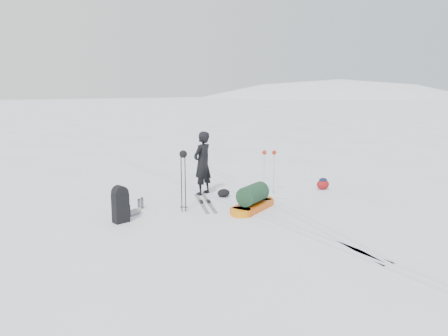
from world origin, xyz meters
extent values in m
plane|color=white|center=(0.00, 0.00, 0.00)|extent=(200.00, 200.00, 0.00)
ellipsoid|color=white|center=(90.00, 90.00, -75.00)|extent=(256.00, 192.00, 160.00)
cube|color=silver|center=(-0.12, 0.00, 0.00)|extent=(1.40, 17.97, 0.01)
cube|color=silver|center=(0.12, 0.00, 0.00)|extent=(1.40, 17.97, 0.01)
cube|color=silver|center=(1.28, 2.00, 0.00)|extent=(2.09, 13.88, 0.01)
cube|color=silver|center=(1.52, 2.00, 0.00)|extent=(2.09, 13.88, 0.01)
imported|color=black|center=(-0.20, 1.28, 0.92)|extent=(0.79, 0.68, 1.84)
cube|color=#CC4F0C|center=(0.19, -0.79, 0.08)|extent=(1.44, 1.13, 0.17)
cylinder|color=#C0670B|center=(0.73, -0.49, 0.08)|extent=(0.67, 0.67, 0.17)
cylinder|color=orange|center=(-0.34, -1.08, 0.08)|extent=(0.67, 0.67, 0.17)
cylinder|color=#16311F|center=(0.19, -0.79, 0.41)|extent=(1.02, 0.86, 0.49)
cube|color=black|center=(-3.05, -0.18, 0.34)|extent=(0.39, 0.32, 0.69)
cylinder|color=black|center=(-3.05, -0.18, 0.70)|extent=(0.38, 0.30, 0.33)
cube|color=black|center=(-2.88, -0.12, 0.24)|extent=(0.12, 0.19, 0.29)
cylinder|color=gray|center=(-2.68, 0.20, 0.07)|extent=(0.54, 0.38, 0.15)
cylinder|color=black|center=(-1.46, -0.06, 0.72)|extent=(0.03, 0.03, 1.44)
cylinder|color=black|center=(-1.38, -0.11, 0.72)|extent=(0.03, 0.03, 1.44)
torus|color=black|center=(-1.46, -0.06, 0.11)|extent=(0.13, 0.13, 0.01)
torus|color=black|center=(-1.38, -0.11, 0.11)|extent=(0.13, 0.13, 0.01)
sphere|color=black|center=(-1.41, -0.09, 1.46)|extent=(0.19, 0.19, 0.19)
cylinder|color=silver|center=(1.39, 0.47, 0.60)|extent=(0.03, 0.03, 1.20)
cylinder|color=silver|center=(1.63, 0.32, 0.60)|extent=(0.03, 0.03, 1.20)
torus|color=silver|center=(1.39, 0.47, 0.09)|extent=(0.11, 0.11, 0.01)
torus|color=#A1A4A8|center=(1.63, 0.32, 0.09)|extent=(0.11, 0.11, 0.01)
sphere|color=maroon|center=(1.39, 0.47, 1.22)|extent=(0.13, 0.13, 0.13)
sphere|color=maroon|center=(1.63, 0.32, 1.22)|extent=(0.13, 0.13, 0.13)
cube|color=gray|center=(-0.50, 0.33, 0.01)|extent=(0.69, 1.97, 0.02)
cube|color=#919399|center=(-0.69, 0.39, 0.01)|extent=(0.69, 1.97, 0.02)
cube|color=black|center=(-0.50, 0.33, 0.05)|extent=(0.13, 0.22, 0.06)
cube|color=black|center=(-0.69, 0.39, 0.05)|extent=(0.13, 0.22, 0.06)
cube|color=#BBBDC2|center=(1.09, 0.41, 0.01)|extent=(1.06, 1.64, 0.02)
cube|color=white|center=(1.25, 0.51, 0.01)|extent=(1.06, 1.64, 0.02)
cube|color=black|center=(1.09, 0.41, 0.04)|extent=(0.16, 0.20, 0.05)
cube|color=black|center=(1.25, 0.51, 0.04)|extent=(0.16, 0.20, 0.05)
torus|color=#62C8EE|center=(0.08, -0.77, 0.03)|extent=(0.58, 0.58, 0.06)
torus|color=#61CEED|center=(0.09, -0.73, 0.04)|extent=(0.46, 0.46, 0.05)
ellipsoid|color=maroon|center=(3.28, 0.04, 0.15)|extent=(0.44, 0.35, 0.30)
ellipsoid|color=black|center=(3.28, 0.04, 0.28)|extent=(0.28, 0.23, 0.14)
cylinder|color=slate|center=(-2.37, 0.57, 0.13)|extent=(0.08, 0.08, 0.26)
cylinder|color=#56595D|center=(-2.22, 0.74, 0.12)|extent=(0.08, 0.08, 0.24)
cylinder|color=black|center=(-2.37, 0.57, 0.28)|extent=(0.07, 0.07, 0.03)
cylinder|color=black|center=(-2.22, 0.74, 0.26)|extent=(0.07, 0.07, 0.03)
ellipsoid|color=black|center=(0.17, 0.70, 0.12)|extent=(0.40, 0.31, 0.23)
camera|label=1|loc=(-5.70, -9.82, 3.12)|focal=35.00mm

